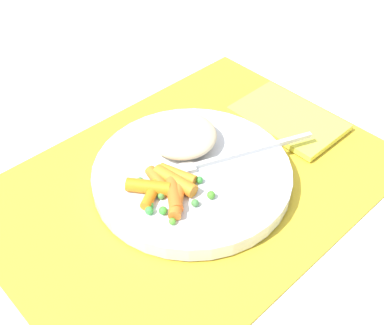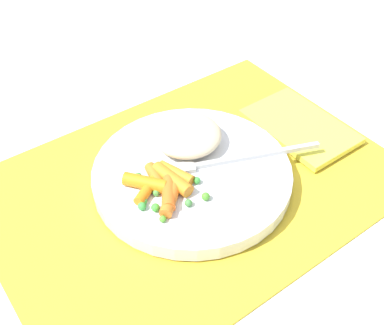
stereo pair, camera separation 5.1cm
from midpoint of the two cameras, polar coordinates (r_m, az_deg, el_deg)
name	(u,v)px [view 1 (the left image)]	position (r m, az deg, el deg)	size (l,w,h in m)	color
ground_plane	(192,184)	(0.59, -2.48, -2.58)	(2.40, 2.40, 0.00)	white
placemat	(192,182)	(0.58, -2.49, -2.38)	(0.47, 0.34, 0.01)	gold
plate	(192,174)	(0.57, -2.53, -1.51)	(0.23, 0.23, 0.02)	white
rice_mound	(182,135)	(0.59, -3.62, 3.11)	(0.08, 0.08, 0.03)	beige
carrot_portion	(166,187)	(0.54, -5.72, -2.97)	(0.07, 0.08, 0.02)	orange
pea_scatter	(171,194)	(0.54, -5.23, -3.75)	(0.08, 0.08, 0.01)	green
fork	(221,159)	(0.58, 0.96, 0.32)	(0.19, 0.09, 0.01)	silver
napkin	(288,118)	(0.67, 9.08, 5.05)	(0.09, 0.14, 0.01)	#EAE54C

